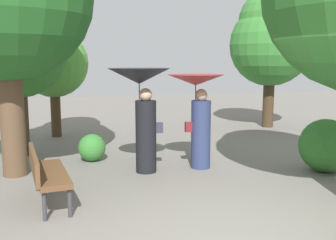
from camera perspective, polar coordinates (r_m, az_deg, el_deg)
ground_plane at (r=5.06m, az=10.52°, el=-16.87°), size 40.00×40.00×0.00m
person_left at (r=7.43m, az=-3.89°, el=3.26°), size 1.19×1.19×2.03m
person_right at (r=7.76m, az=4.45°, el=2.35°), size 1.13×1.13×1.90m
park_bench at (r=6.21m, az=-17.64°, el=-7.21°), size 0.71×1.56×0.83m
tree_near_left at (r=11.46m, az=-16.55°, el=8.91°), size 1.93×1.93×3.44m
tree_mid_right at (r=13.09m, az=14.92°, el=11.62°), size 2.64×2.64×4.44m
tree_far_back at (r=9.41m, az=-21.40°, el=10.91°), size 2.18×2.18×3.95m
bush_path_right at (r=8.60m, az=-11.15°, el=-4.01°), size 0.60×0.60×0.60m
bush_behind_bench at (r=8.19m, az=22.26°, el=-3.52°), size 1.05×1.05×1.05m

